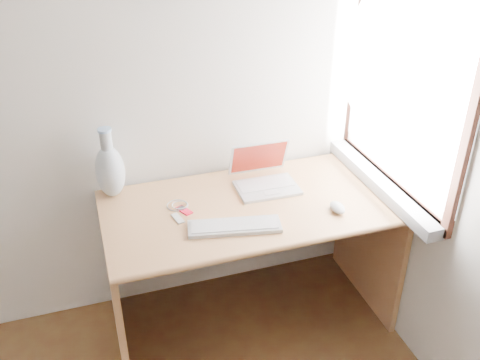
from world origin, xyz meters
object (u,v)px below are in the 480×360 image
object	(u,v)px
vase	(110,169)
external_keyboard	(235,226)
laptop	(265,177)
desk	(245,230)

from	to	relation	value
vase	external_keyboard	bearing A→B (deg)	-43.00
external_keyboard	vase	world-z (taller)	vase
vase	laptop	bearing A→B (deg)	-10.47
desk	external_keyboard	world-z (taller)	external_keyboard
external_keyboard	vase	bearing A→B (deg)	148.35
external_keyboard	desk	bearing A→B (deg)	73.45
laptop	vase	world-z (taller)	vase
desk	vase	size ratio (longest dim) A/B	3.93
desk	laptop	size ratio (longest dim) A/B	4.57
laptop	external_keyboard	world-z (taller)	laptop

